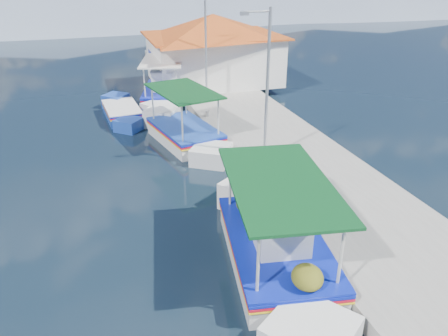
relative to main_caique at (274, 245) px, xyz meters
name	(u,v)px	position (x,y,z in m)	size (l,w,h in m)	color
ground	(165,209)	(-2.49, 3.92, -0.57)	(160.00, 160.00, 0.00)	black
quay	(258,129)	(3.41, 9.92, -0.32)	(5.00, 44.00, 0.50)	gray
bollards	(223,131)	(1.31, 9.17, 0.08)	(0.20, 17.20, 0.30)	#A5A8AD
main_caique	(274,245)	(0.00, 0.00, 0.00)	(3.55, 8.90, 2.97)	white
caique_green_canopy	(185,133)	(-0.35, 9.98, -0.14)	(3.32, 7.54, 2.88)	white
caique_blue_hull	(122,113)	(-2.91, 14.52, -0.29)	(1.99, 5.90, 1.05)	#1A41A1
caique_far	(164,93)	(-0.05, 17.10, -0.05)	(3.77, 7.82, 2.84)	white
harbor_building	(213,48)	(3.71, 18.92, 2.20)	(10.49, 10.49, 4.40)	white
lamp_post_near	(265,79)	(2.02, 5.92, 3.28)	(1.21, 0.14, 6.00)	#A5A8AD
lamp_post_far	(204,42)	(2.02, 14.92, 3.28)	(1.21, 0.14, 6.00)	#A5A8AD
mountain_ridge	(138,5)	(4.06, 59.92, 1.47)	(171.40, 96.00, 5.50)	slate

